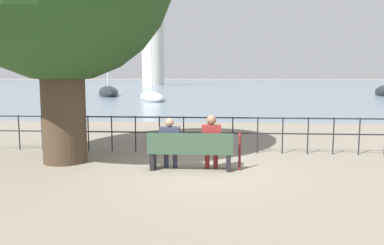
{
  "coord_description": "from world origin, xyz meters",
  "views": [
    {
      "loc": [
        0.66,
        -8.63,
        2.17
      ],
      "look_at": [
        0.0,
        0.5,
        1.06
      ],
      "focal_mm": 35.0,
      "sensor_mm": 36.0,
      "label": 1
    }
  ],
  "objects_px": {
    "seated_person_left": "(170,141)",
    "closed_umbrella": "(240,149)",
    "sailboat_3": "(108,92)",
    "harbor_lighthouse": "(153,34)",
    "sailboat_0": "(152,97)",
    "park_bench": "(190,152)",
    "seated_person_right": "(211,140)"
  },
  "relations": [
    {
      "from": "seated_person_right",
      "to": "harbor_lighthouse",
      "type": "xyz_separation_m",
      "value": [
        -18.09,
        94.65,
        13.05
      ]
    },
    {
      "from": "park_bench",
      "to": "seated_person_right",
      "type": "relative_size",
      "value": 1.52
    },
    {
      "from": "seated_person_right",
      "to": "sailboat_0",
      "type": "bearing_deg",
      "value": 103.13
    },
    {
      "from": "seated_person_left",
      "to": "seated_person_right",
      "type": "distance_m",
      "value": 0.98
    },
    {
      "from": "sailboat_3",
      "to": "park_bench",
      "type": "bearing_deg",
      "value": -90.37
    },
    {
      "from": "park_bench",
      "to": "seated_person_left",
      "type": "bearing_deg",
      "value": 171.05
    },
    {
      "from": "closed_umbrella",
      "to": "park_bench",
      "type": "bearing_deg",
      "value": -175.68
    },
    {
      "from": "sailboat_3",
      "to": "closed_umbrella",
      "type": "bearing_deg",
      "value": -88.67
    },
    {
      "from": "sailboat_3",
      "to": "harbor_lighthouse",
      "type": "distance_m",
      "value": 61.37
    },
    {
      "from": "closed_umbrella",
      "to": "sailboat_0",
      "type": "height_order",
      "value": "sailboat_0"
    },
    {
      "from": "closed_umbrella",
      "to": "sailboat_0",
      "type": "xyz_separation_m",
      "value": [
        -6.87,
        26.61,
        -0.25
      ]
    },
    {
      "from": "seated_person_left",
      "to": "harbor_lighthouse",
      "type": "xyz_separation_m",
      "value": [
        -17.1,
        94.65,
        13.09
      ]
    },
    {
      "from": "sailboat_3",
      "to": "sailboat_0",
      "type": "bearing_deg",
      "value": -71.09
    },
    {
      "from": "harbor_lighthouse",
      "to": "park_bench",
      "type": "bearing_deg",
      "value": -79.48
    },
    {
      "from": "seated_person_left",
      "to": "sailboat_3",
      "type": "relative_size",
      "value": 0.1
    },
    {
      "from": "sailboat_0",
      "to": "closed_umbrella",
      "type": "bearing_deg",
      "value": -95.22
    },
    {
      "from": "park_bench",
      "to": "sailboat_3",
      "type": "distance_m",
      "value": 37.2
    },
    {
      "from": "seated_person_left",
      "to": "harbor_lighthouse",
      "type": "height_order",
      "value": "harbor_lighthouse"
    },
    {
      "from": "seated_person_left",
      "to": "closed_umbrella",
      "type": "bearing_deg",
      "value": 0.34
    },
    {
      "from": "closed_umbrella",
      "to": "harbor_lighthouse",
      "type": "height_order",
      "value": "harbor_lighthouse"
    },
    {
      "from": "park_bench",
      "to": "sailboat_0",
      "type": "bearing_deg",
      "value": 102.09
    },
    {
      "from": "sailboat_0",
      "to": "harbor_lighthouse",
      "type": "bearing_deg",
      "value": 80.2
    },
    {
      "from": "park_bench",
      "to": "seated_person_left",
      "type": "distance_m",
      "value": 0.55
    },
    {
      "from": "park_bench",
      "to": "harbor_lighthouse",
      "type": "relative_size",
      "value": 0.07
    },
    {
      "from": "seated_person_left",
      "to": "harbor_lighthouse",
      "type": "distance_m",
      "value": 97.07
    },
    {
      "from": "closed_umbrella",
      "to": "sailboat_3",
      "type": "xyz_separation_m",
      "value": [
        -13.6,
        34.97,
        -0.15
      ]
    },
    {
      "from": "park_bench",
      "to": "closed_umbrella",
      "type": "height_order",
      "value": "closed_umbrella"
    },
    {
      "from": "seated_person_right",
      "to": "sailboat_3",
      "type": "xyz_separation_m",
      "value": [
        -12.94,
        34.98,
        -0.35
      ]
    },
    {
      "from": "park_bench",
      "to": "closed_umbrella",
      "type": "distance_m",
      "value": 1.16
    },
    {
      "from": "seated_person_left",
      "to": "sailboat_3",
      "type": "xyz_separation_m",
      "value": [
        -11.95,
        34.98,
        -0.31
      ]
    },
    {
      "from": "closed_umbrella",
      "to": "harbor_lighthouse",
      "type": "xyz_separation_m",
      "value": [
        -18.75,
        94.64,
        13.26
      ]
    },
    {
      "from": "closed_umbrella",
      "to": "sailboat_3",
      "type": "relative_size",
      "value": 0.08
    }
  ]
}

